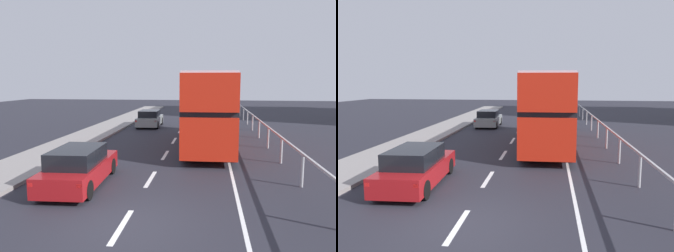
# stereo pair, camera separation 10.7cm
# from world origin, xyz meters

# --- Properties ---
(ground_plane) EXTENTS (74.18, 120.00, 0.10)m
(ground_plane) POSITION_xyz_m (0.00, 0.00, -0.05)
(ground_plane) COLOR #26262F
(lane_paint_markings) EXTENTS (3.31, 46.00, 0.01)m
(lane_paint_markings) POSITION_xyz_m (1.89, 8.71, 0.00)
(lane_paint_markings) COLOR silver
(lane_paint_markings) RESTS_ON ground
(bridge_side_railing) EXTENTS (0.10, 42.00, 1.24)m
(bridge_side_railing) POSITION_xyz_m (5.55, 9.00, 0.99)
(bridge_side_railing) COLOR #AEABAE
(bridge_side_railing) RESTS_ON ground
(double_decker_bus_red) EXTENTS (2.75, 11.20, 4.22)m
(double_decker_bus_red) POSITION_xyz_m (2.12, 11.30, 2.27)
(double_decker_bus_red) COLOR red
(double_decker_bus_red) RESTS_ON ground
(hatchback_car_near) EXTENTS (1.92, 4.51, 1.41)m
(hatchback_car_near) POSITION_xyz_m (-2.42, 2.96, 0.68)
(hatchback_car_near) COLOR maroon
(hatchback_car_near) RESTS_ON ground
(sedan_car_ahead) EXTENTS (1.86, 4.13, 1.38)m
(sedan_car_ahead) POSITION_xyz_m (-2.75, 18.94, 0.66)
(sedan_car_ahead) COLOR gray
(sedan_car_ahead) RESTS_ON ground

